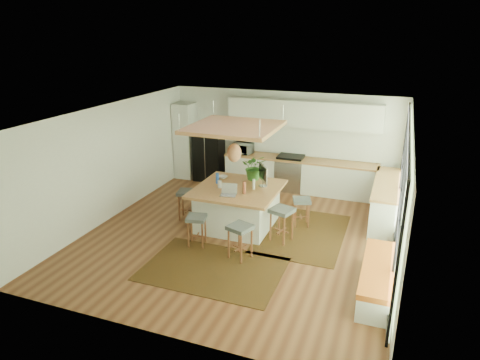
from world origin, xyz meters
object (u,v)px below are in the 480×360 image
at_px(monitor, 263,175).
at_px(island, 238,207).
at_px(fridge, 209,150).
at_px(stool_near_right, 240,242).
at_px(stool_right_back, 301,211).
at_px(stool_right_front, 281,225).
at_px(laptop, 228,190).
at_px(stool_near_left, 197,230).
at_px(stool_left_side, 187,205).
at_px(microwave, 243,147).
at_px(island_plant, 254,170).

bearing_deg(monitor, island, -96.13).
bearing_deg(fridge, stool_near_right, -61.72).
height_order(stool_near_right, stool_right_back, stool_near_right).
bearing_deg(stool_right_front, monitor, 133.55).
distance_m(island, laptop, 0.79).
bearing_deg(fridge, stool_near_left, -72.43).
height_order(stool_near_right, stool_right_front, stool_right_front).
xyz_separation_m(stool_left_side, microwave, (0.38, 2.81, 0.75)).
xyz_separation_m(island, laptop, (-0.02, -0.52, 0.58)).
xyz_separation_m(stool_near_left, island_plant, (0.63, 1.86, 0.82)).
bearing_deg(stool_right_back, stool_left_side, -167.54).
height_order(island, laptop, laptop).
xyz_separation_m(island, stool_left_side, (-1.25, -0.06, -0.11)).
bearing_deg(fridge, stool_left_side, -79.22).
relative_size(stool_left_side, laptop, 1.96).
bearing_deg(monitor, stool_right_front, 7.79).
height_order(island, monitor, monitor).
relative_size(fridge, laptop, 4.56).
distance_m(stool_near_right, stool_right_back, 2.07).
xyz_separation_m(island, stool_near_left, (-0.46, -1.20, -0.11)).
xyz_separation_m(stool_right_back, laptop, (-1.39, -1.04, 0.70)).
relative_size(stool_near_left, stool_right_front, 0.89).
bearing_deg(monitor, stool_near_right, -33.27).
xyz_separation_m(stool_right_front, stool_right_back, (0.22, 0.90, 0.00)).
bearing_deg(island_plant, stool_near_left, -108.63).
distance_m(laptop, island_plant, 1.21).
height_order(fridge, stool_right_back, fridge).
xyz_separation_m(stool_right_back, stool_left_side, (-2.62, -0.58, 0.00)).
bearing_deg(stool_right_back, island, -159.25).
distance_m(fridge, stool_left_side, 2.95).
bearing_deg(island, stool_near_left, -110.95).
bearing_deg(stool_right_back, monitor, -165.05).
distance_m(monitor, island_plant, 0.50).
xyz_separation_m(laptop, microwave, (-0.85, 3.27, 0.06)).
xyz_separation_m(stool_left_side, monitor, (1.76, 0.35, 0.83)).
distance_m(stool_right_back, monitor, 1.22).
distance_m(stool_left_side, microwave, 2.93).
bearing_deg(microwave, monitor, -50.82).
bearing_deg(stool_near_left, island_plant, 71.37).
bearing_deg(monitor, stool_left_side, -114.54).
xyz_separation_m(fridge, island, (1.95, -2.74, -0.46)).
distance_m(stool_left_side, monitor, 1.98).
distance_m(fridge, laptop, 3.80).
bearing_deg(stool_near_right, stool_right_front, 60.91).
relative_size(fridge, stool_near_right, 2.33).
xyz_separation_m(laptop, island_plant, (0.19, 1.19, 0.12)).
distance_m(laptop, microwave, 3.38).
distance_m(fridge, stool_near_right, 4.88).
relative_size(stool_right_front, microwave, 1.37).
relative_size(stool_right_front, stool_right_back, 1.13).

